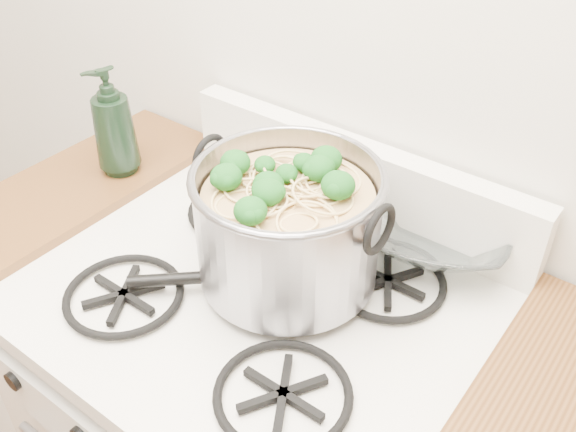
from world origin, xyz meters
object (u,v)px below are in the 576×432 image
Objects in this scene: glass_bowl at (435,239)px; bottle at (113,121)px; stock_pot at (288,227)px; spatula at (278,273)px.

bottle is (-0.66, -0.17, 0.10)m from glass_bowl.
glass_bowl is 0.69m from bottle.
stock_pot is 0.09m from spatula.
stock_pot is 0.49m from bottle.
bottle is (-0.49, 0.05, 0.01)m from stock_pot.
spatula is 0.30m from glass_bowl.
bottle is at bearing -165.35° from glass_bowl.
glass_bowl reaches higher than spatula.
stock_pot is at bearing -127.27° from glass_bowl.
stock_pot is 0.29m from glass_bowl.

